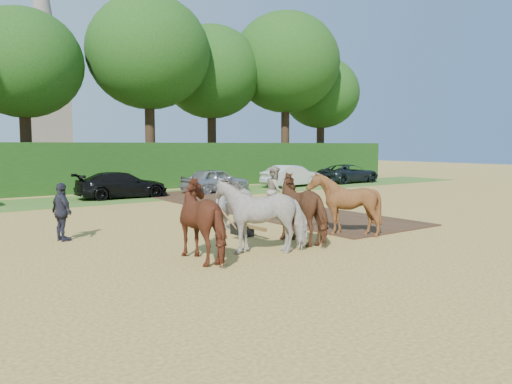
{
  "coord_description": "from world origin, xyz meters",
  "views": [
    {
      "loc": [
        -11.88,
        -11.77,
        2.87
      ],
      "look_at": [
        -2.78,
        0.74,
        1.4
      ],
      "focal_mm": 35.0,
      "sensor_mm": 36.0,
      "label": 1
    }
  ],
  "objects_px": {
    "plough_team": "(283,211)",
    "church": "(44,57)",
    "parked_cars": "(198,181)",
    "spectator_near": "(275,191)",
    "spectator_far": "(62,212)"
  },
  "relations": [
    {
      "from": "church",
      "to": "parked_cars",
      "type": "bearing_deg",
      "value": -91.9
    },
    {
      "from": "spectator_far",
      "to": "church",
      "type": "distance_m",
      "value": 54.38
    },
    {
      "from": "spectator_far",
      "to": "plough_team",
      "type": "height_order",
      "value": "plough_team"
    },
    {
      "from": "spectator_far",
      "to": "church",
      "type": "bearing_deg",
      "value": -25.64
    },
    {
      "from": "plough_team",
      "to": "spectator_near",
      "type": "bearing_deg",
      "value": 53.74
    },
    {
      "from": "plough_team",
      "to": "parked_cars",
      "type": "xyz_separation_m",
      "value": [
        5.65,
        14.94,
        -0.3
      ]
    },
    {
      "from": "plough_team",
      "to": "church",
      "type": "bearing_deg",
      "value": 82.85
    },
    {
      "from": "spectator_far",
      "to": "church",
      "type": "relative_size",
      "value": 0.06
    },
    {
      "from": "spectator_near",
      "to": "plough_team",
      "type": "bearing_deg",
      "value": -176.28
    },
    {
      "from": "spectator_far",
      "to": "spectator_near",
      "type": "bearing_deg",
      "value": -97.57
    },
    {
      "from": "spectator_near",
      "to": "parked_cars",
      "type": "xyz_separation_m",
      "value": [
        1.86,
        9.78,
        -0.28
      ]
    },
    {
      "from": "spectator_near",
      "to": "parked_cars",
      "type": "bearing_deg",
      "value": 29.19
    },
    {
      "from": "spectator_near",
      "to": "plough_team",
      "type": "height_order",
      "value": "plough_team"
    },
    {
      "from": "spectator_near",
      "to": "spectator_far",
      "type": "height_order",
      "value": "spectator_near"
    },
    {
      "from": "spectator_far",
      "to": "church",
      "type": "xyz_separation_m",
      "value": [
        11.9,
        51.48,
        12.86
      ]
    }
  ]
}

